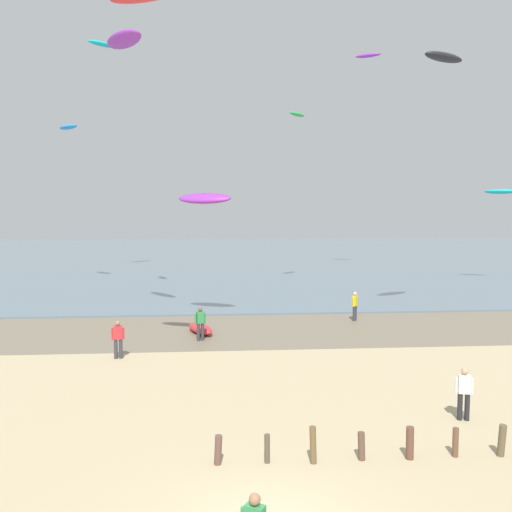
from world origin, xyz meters
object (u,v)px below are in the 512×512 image
Objects in this scene: kite_aloft_1 at (444,57)px; kite_aloft_2 at (68,127)px; kite_aloft_5 at (102,44)px; kite_aloft_7 at (368,55)px; kite_aloft_6 at (297,114)px; person_mid_beach at (464,392)px; person_left_flank at (200,323)px; person_right_flank at (355,305)px; grounded_kite at (201,329)px; person_by_waterline at (118,338)px; kite_aloft_8 at (501,191)px; kite_aloft_4 at (205,198)px; kite_aloft_9 at (124,40)px; kite_aloft_0 at (126,34)px.

kite_aloft_1 reaches higher than kite_aloft_2.
kite_aloft_7 is (23.46, 0.72, -0.34)m from kite_aloft_5.
kite_aloft_1 is at bearing -118.85° from kite_aloft_6.
person_mid_beach and person_left_flank have the same top height.
person_right_flank is 0.70× the size of grounded_kite.
person_by_waterline is 32.90m from kite_aloft_5.
person_by_waterline is at bearing 61.33° from kite_aloft_8.
kite_aloft_6 is (7.21, 16.25, 12.74)m from person_left_flank.
kite_aloft_8 is (24.28, 13.29, 0.64)m from kite_aloft_4.
kite_aloft_7 is at bearing -6.97° from kite_aloft_8.
kite_aloft_9 is (-18.64, -20.89, -4.72)m from kite_aloft_7.
kite_aloft_1 is 0.92× the size of kite_aloft_4.
kite_aloft_0 is (-1.31, 13.53, 16.84)m from person_by_waterline.
grounded_kite is (-0.03, 1.64, -0.67)m from person_left_flank.
person_mid_beach is 1.00× the size of person_left_flank.
kite_aloft_2 is at bearing 120.27° from person_left_flank.
grounded_kite is 20.24m from kite_aloft_0.
person_mid_beach and person_by_waterline have the same top height.
kite_aloft_2 is 0.90× the size of kite_aloft_5.
kite_aloft_0 is at bearing 5.65° from grounded_kite.
kite_aloft_7 is (14.54, 19.37, 12.93)m from kite_aloft_4.
kite_aloft_0 is at bearing 125.44° from kite_aloft_1.
grounded_kite is at bearing -164.49° from person_right_flank.
kite_aloft_0 is at bearing -4.03° from kite_aloft_2.
kite_aloft_8 is at bearing -98.86° from kite_aloft_9.
person_by_waterline is 0.70× the size of grounded_kite.
kite_aloft_0 reaches higher than kite_aloft_2.
kite_aloft_8 is at bearing 86.35° from kite_aloft_0.
kite_aloft_1 is 1.15× the size of kite_aloft_8.
kite_aloft_6 is at bearing 78.18° from kite_aloft_7.
kite_aloft_5 reaches higher than person_left_flank.
kite_aloft_5 is (-17.61, 18.89, 19.48)m from person_right_flank.
kite_aloft_9 reaches higher than person_left_flank.
kite_aloft_5 is 1.33× the size of kite_aloft_6.
person_mid_beach is 23.62m from kite_aloft_9.
kite_aloft_0 is (-13.78, 6.42, 16.84)m from person_right_flank.
person_right_flank reaches higher than grounded_kite.
kite_aloft_0 is 13.99m from kite_aloft_6.
person_left_flank reaches higher than grounded_kite.
kite_aloft_8 is 32.90m from kite_aloft_9.
kite_aloft_0 is 1.02× the size of kite_aloft_6.
person_mid_beach is 18.64m from kite_aloft_4.
kite_aloft_7 reaches higher than grounded_kite.
kite_aloft_7 is (1.62, 21.20, 5.37)m from kite_aloft_1.
grounded_kite is (-8.62, 12.72, -0.67)m from person_mid_beach.
kite_aloft_0 is (-4.85, 8.90, 17.52)m from grounded_kite.
kite_aloft_1 reaches higher than kite_aloft_8.
kite_aloft_2 is 16.87m from kite_aloft_9.
person_left_flank is at bearing 60.76° from kite_aloft_8.
kite_aloft_8 is at bearing 40.94° from person_right_flank.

